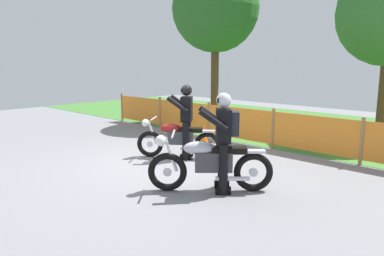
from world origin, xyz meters
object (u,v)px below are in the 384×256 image
rider_trailing (186,119)px  motorcycle_lead (210,163)px  rider_lead (224,137)px  motorcycle_trailing (178,139)px  traffic_cone (203,134)px

rider_trailing → motorcycle_lead: bearing=108.1°
rider_lead → motorcycle_trailing: bearing=-67.7°
motorcycle_trailing → rider_lead: bearing=118.2°
motorcycle_lead → rider_trailing: size_ratio=0.98×
motorcycle_trailing → rider_lead: size_ratio=0.97×
rider_lead → traffic_cone: bearing=-85.8°
motorcycle_lead → rider_lead: (0.17, 0.16, 0.46)m
motorcycle_trailing → rider_lead: rider_lead is taller
motorcycle_lead → rider_trailing: rider_trailing is taller
motorcycle_trailing → rider_trailing: bearing=-179.4°
motorcycle_trailing → traffic_cone: size_ratio=3.08×
rider_lead → traffic_cone: 3.74m
motorcycle_trailing → traffic_cone: (-0.56, 1.53, -0.19)m
motorcycle_trailing → rider_trailing: (0.15, 0.11, 0.47)m
motorcycle_lead → traffic_cone: bearing=-89.4°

